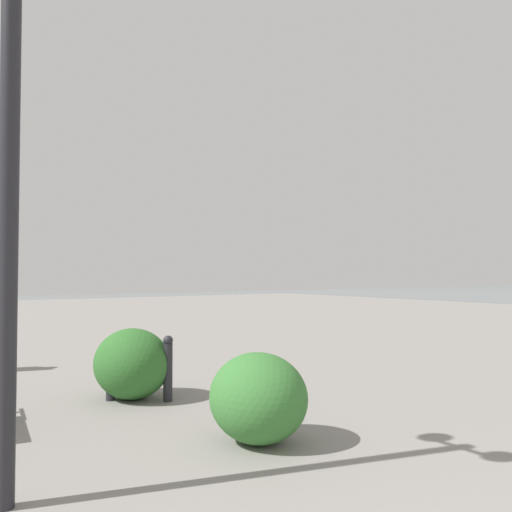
# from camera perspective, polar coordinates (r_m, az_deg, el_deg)

# --- Properties ---
(lamppost) EXTENTS (0.98, 0.28, 4.30)m
(lamppost) POSITION_cam_1_polar(r_m,az_deg,el_deg) (4.42, -24.57, 13.64)
(lamppost) COLOR #232328
(lamppost) RESTS_ON ground
(bollard_near) EXTENTS (0.13, 0.13, 0.85)m
(bollard_near) POSITION_cam_1_polar(r_m,az_deg,el_deg) (7.27, -9.30, -11.50)
(bollard_near) COLOR #232328
(bollard_near) RESTS_ON ground
(bollard_mid) EXTENTS (0.13, 0.13, 0.71)m
(bollard_mid) POSITION_cam_1_polar(r_m,az_deg,el_deg) (7.49, -15.11, -11.76)
(bollard_mid) COLOR #232328
(bollard_mid) RESTS_ON ground
(shrub_low) EXTENTS (1.04, 0.94, 0.88)m
(shrub_low) POSITION_cam_1_polar(r_m,az_deg,el_deg) (5.48, 0.23, -14.76)
(shrub_low) COLOR #387533
(shrub_low) RESTS_ON ground
(shrub_round) EXTENTS (1.10, 0.99, 0.93)m
(shrub_round) POSITION_cam_1_polar(r_m,az_deg,el_deg) (7.48, -12.96, -11.03)
(shrub_round) COLOR #2D6628
(shrub_round) RESTS_ON ground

